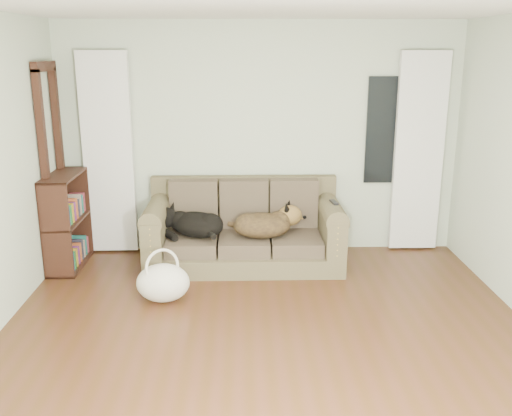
{
  "coord_description": "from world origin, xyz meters",
  "views": [
    {
      "loc": [
        -0.2,
        -3.92,
        2.29
      ],
      "look_at": [
        -0.07,
        1.6,
        0.75
      ],
      "focal_mm": 40.0,
      "sensor_mm": 36.0,
      "label": 1
    }
  ],
  "objects_px": {
    "sofa": "(244,225)",
    "bookshelf": "(67,221)",
    "dog_black_lab": "(193,224)",
    "tote_bag": "(163,285)",
    "dog_shepherd": "(265,223)"
  },
  "relations": [
    {
      "from": "dog_black_lab",
      "to": "bookshelf",
      "type": "xyz_separation_m",
      "value": [
        -1.36,
        0.06,
        0.02
      ]
    },
    {
      "from": "tote_bag",
      "to": "sofa",
      "type": "bearing_deg",
      "value": 50.74
    },
    {
      "from": "tote_bag",
      "to": "bookshelf",
      "type": "relative_size",
      "value": 0.49
    },
    {
      "from": "bookshelf",
      "to": "sofa",
      "type": "bearing_deg",
      "value": -4.43
    },
    {
      "from": "sofa",
      "to": "bookshelf",
      "type": "bearing_deg",
      "value": 179.5
    },
    {
      "from": "dog_black_lab",
      "to": "tote_bag",
      "type": "xyz_separation_m",
      "value": [
        -0.22,
        -0.89,
        -0.32
      ]
    },
    {
      "from": "sofa",
      "to": "dog_shepherd",
      "type": "bearing_deg",
      "value": -19.21
    },
    {
      "from": "dog_black_lab",
      "to": "dog_shepherd",
      "type": "distance_m",
      "value": 0.77
    },
    {
      "from": "dog_black_lab",
      "to": "sofa",
      "type": "bearing_deg",
      "value": 37.08
    },
    {
      "from": "sofa",
      "to": "tote_bag",
      "type": "height_order",
      "value": "sofa"
    },
    {
      "from": "sofa",
      "to": "tote_bag",
      "type": "relative_size",
      "value": 4.2
    },
    {
      "from": "dog_shepherd",
      "to": "bookshelf",
      "type": "height_order",
      "value": "bookshelf"
    },
    {
      "from": "tote_bag",
      "to": "bookshelf",
      "type": "bearing_deg",
      "value": 140.16
    },
    {
      "from": "dog_shepherd",
      "to": "bookshelf",
      "type": "relative_size",
      "value": 0.63
    },
    {
      "from": "bookshelf",
      "to": "tote_bag",
      "type": "bearing_deg",
      "value": -43.78
    }
  ]
}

